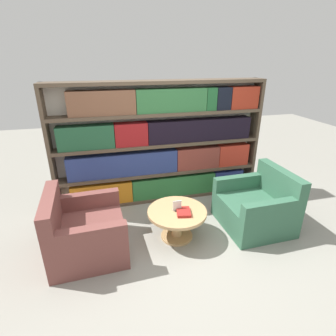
{
  "coord_description": "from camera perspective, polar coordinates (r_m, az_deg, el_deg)",
  "views": [
    {
      "loc": [
        -0.86,
        -2.48,
        2.21
      ],
      "look_at": [
        -0.04,
        0.74,
        0.8
      ],
      "focal_mm": 28.0,
      "sensor_mm": 36.0,
      "label": 1
    }
  ],
  "objects": [
    {
      "name": "armchair_left",
      "position": [
        3.38,
        -17.78,
        -13.26
      ],
      "size": [
        0.9,
        0.94,
        0.81
      ],
      "rotation": [
        0.0,
        0.0,
        1.61
      ],
      "color": "brown",
      "rests_on": "ground_plane"
    },
    {
      "name": "bookshelf",
      "position": [
        4.16,
        -1.41,
        5.02
      ],
      "size": [
        3.28,
        0.3,
        1.91
      ],
      "color": "silver",
      "rests_on": "ground_plane"
    },
    {
      "name": "ground_plane",
      "position": [
        3.43,
        3.81,
        -17.24
      ],
      "size": [
        14.0,
        14.0,
        0.0
      ],
      "primitive_type": "plane",
      "color": "gray"
    },
    {
      "name": "stray_book",
      "position": [
        3.33,
        3.41,
        -9.54
      ],
      "size": [
        0.21,
        0.25,
        0.04
      ],
      "color": "maroon",
      "rests_on": "coffee_table"
    },
    {
      "name": "coffee_table",
      "position": [
        3.45,
        1.97,
        -10.84
      ],
      "size": [
        0.76,
        0.76,
        0.4
      ],
      "color": "tan",
      "rests_on": "ground_plane"
    },
    {
      "name": "table_sign",
      "position": [
        3.36,
        2.01,
        -8.38
      ],
      "size": [
        0.11,
        0.06,
        0.14
      ],
      "color": "black",
      "rests_on": "coffee_table"
    },
    {
      "name": "armchair_right",
      "position": [
        3.9,
        18.71,
        -8.12
      ],
      "size": [
        0.88,
        0.92,
        0.81
      ],
      "rotation": [
        0.0,
        0.0,
        -1.55
      ],
      "color": "#336047",
      "rests_on": "ground_plane"
    }
  ]
}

